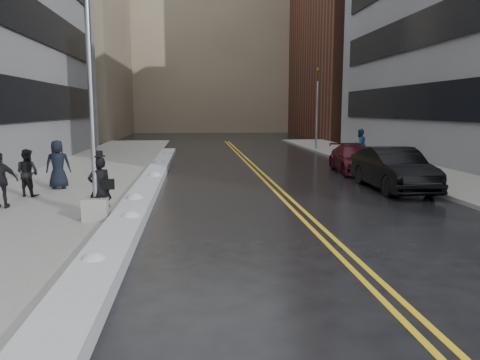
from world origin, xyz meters
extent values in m
plane|color=black|center=(0.00, 0.00, 0.00)|extent=(160.00, 160.00, 0.00)
cube|color=gray|center=(-5.75, 10.00, 0.07)|extent=(5.50, 50.00, 0.15)
cube|color=gray|center=(10.00, 10.00, 0.07)|extent=(4.00, 50.00, 0.15)
cube|color=gold|center=(2.35, 10.00, 0.00)|extent=(0.12, 50.00, 0.01)
cube|color=gold|center=(2.65, 10.00, 0.00)|extent=(0.12, 50.00, 0.01)
cube|color=silver|center=(-2.45, 8.00, 0.17)|extent=(0.90, 30.00, 0.34)
cube|color=gray|center=(-15.50, 44.00, 9.00)|extent=(14.00, 22.00, 18.00)
cube|color=#562D21|center=(19.00, 42.00, 14.00)|extent=(14.00, 20.00, 28.00)
cube|color=gray|center=(2.00, 60.00, 11.00)|extent=(36.00, 16.00, 22.00)
cube|color=gray|center=(-3.30, 2.00, 0.45)|extent=(0.65, 0.65, 0.60)
cylinder|color=gray|center=(-3.30, 2.00, 4.25)|extent=(0.14, 0.14, 7.00)
cylinder|color=maroon|center=(9.00, 10.00, 0.45)|extent=(0.24, 0.24, 0.60)
sphere|color=maroon|center=(9.00, 10.00, 0.75)|extent=(0.26, 0.26, 0.26)
cylinder|color=maroon|center=(9.00, 10.00, 0.50)|extent=(0.25, 0.10, 0.10)
cylinder|color=gray|center=(8.50, 24.00, 2.65)|extent=(0.14, 0.14, 5.00)
imported|color=#594C0C|center=(8.50, 24.00, 5.65)|extent=(0.16, 0.20, 1.00)
imported|color=black|center=(-3.20, 2.08, 0.99)|extent=(0.72, 0.60, 1.68)
imported|color=black|center=(-6.31, 5.74, 0.95)|extent=(0.96, 0.86, 1.61)
imported|color=black|center=(-5.71, 7.24, 1.06)|extent=(0.98, 0.73, 1.82)
imported|color=black|center=(-6.42, 3.79, 0.99)|extent=(1.01, 0.49, 1.68)
imported|color=navy|center=(8.93, 15.82, 1.06)|extent=(1.10, 1.02, 1.81)
imported|color=black|center=(6.92, 6.53, 0.82)|extent=(1.79, 4.99, 1.64)
imported|color=#410A16|center=(7.18, 11.63, 0.67)|extent=(2.25, 4.77, 1.34)
camera|label=1|loc=(-0.67, -10.56, 3.07)|focal=35.00mm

